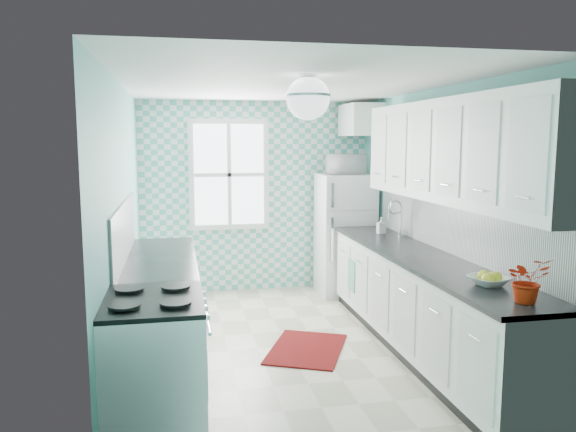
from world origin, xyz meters
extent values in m
cube|color=beige|center=(0.00, 0.00, -0.01)|extent=(3.00, 4.40, 0.02)
cube|color=white|center=(0.00, 0.00, 2.51)|extent=(3.00, 4.40, 0.02)
cube|color=#67B9AF|center=(0.00, 2.21, 1.25)|extent=(3.00, 0.02, 2.50)
cube|color=#67B9AF|center=(0.00, -2.21, 1.25)|extent=(3.00, 0.02, 2.50)
cube|color=#67B9AF|center=(-1.51, 0.00, 1.25)|extent=(0.02, 4.40, 2.50)
cube|color=#67B9AF|center=(1.51, 0.00, 1.25)|extent=(0.02, 4.40, 2.50)
cube|color=#5AB9AB|center=(0.00, 2.19, 1.25)|extent=(3.00, 0.01, 2.50)
cube|color=white|center=(-0.35, 2.17, 1.55)|extent=(1.04, 0.05, 1.44)
cube|color=white|center=(-0.35, 2.15, 1.55)|extent=(0.90, 0.02, 1.30)
cube|color=white|center=(1.49, -0.40, 1.20)|extent=(0.02, 3.60, 0.51)
cube|color=white|center=(-1.49, -0.07, 1.20)|extent=(0.02, 2.15, 0.51)
cube|color=white|center=(1.33, -0.60, 1.90)|extent=(0.33, 3.20, 0.90)
cube|color=white|center=(1.30, 1.83, 2.25)|extent=(0.40, 0.74, 0.40)
cylinder|color=silver|center=(0.00, -0.80, 2.48)|extent=(0.14, 0.14, 0.04)
cylinder|color=silver|center=(0.00, -0.80, 2.41)|extent=(0.02, 0.02, 0.12)
sphere|color=white|center=(0.00, -0.80, 2.32)|extent=(0.34, 0.34, 0.34)
cube|color=white|center=(1.20, -0.40, 0.45)|extent=(0.60, 3.60, 0.90)
cube|color=black|center=(1.19, -0.40, 0.92)|extent=(0.63, 3.60, 0.04)
cube|color=white|center=(-1.20, -0.07, 0.45)|extent=(0.60, 2.15, 0.90)
cube|color=black|center=(-1.19, -0.07, 0.92)|extent=(0.63, 2.15, 0.04)
cube|color=white|center=(1.11, 1.78, 0.78)|extent=(0.68, 0.64, 1.56)
cube|color=silver|center=(1.11, 1.45, 1.14)|extent=(0.67, 0.01, 0.02)
cube|color=silver|center=(0.84, 1.44, 1.33)|extent=(0.03, 0.03, 0.30)
cube|color=silver|center=(0.84, 1.44, 0.78)|extent=(0.03, 0.03, 0.54)
cube|color=white|center=(-1.20, -1.58, 0.50)|extent=(0.64, 0.82, 0.97)
cube|color=black|center=(-1.20, -1.58, 0.98)|extent=(0.64, 0.82, 0.03)
cube|color=black|center=(-0.87, -1.58, 0.56)|extent=(0.01, 0.54, 0.32)
cube|color=silver|center=(1.20, 0.59, 0.92)|extent=(0.51, 0.43, 0.12)
cylinder|color=silver|center=(1.38, 0.59, 1.12)|extent=(0.02, 0.02, 0.30)
torus|color=silver|center=(1.31, 0.59, 1.31)|extent=(0.16, 0.02, 0.16)
cube|color=maroon|center=(0.16, -0.12, 0.01)|extent=(0.98, 1.12, 0.01)
cube|color=#549F93|center=(0.89, 0.77, 0.48)|extent=(0.09, 0.23, 0.35)
imported|color=white|center=(1.20, -1.51, 0.97)|extent=(0.33, 0.33, 0.07)
imported|color=#B60A0F|center=(1.20, -1.96, 1.09)|extent=(0.27, 0.24, 0.30)
imported|color=#A5B7C3|center=(1.25, 0.84, 1.03)|extent=(0.09, 0.09, 0.19)
imported|color=white|center=(1.11, 1.78, 1.69)|extent=(0.47, 0.33, 0.26)
camera|label=1|loc=(-1.03, -5.14, 1.99)|focal=35.00mm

